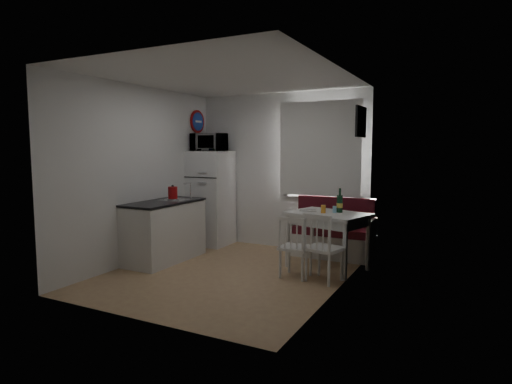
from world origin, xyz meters
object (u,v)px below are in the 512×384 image
chair_right (322,241)px  kettle (173,193)px  bench (332,237)px  kitchen_counter (165,231)px  chair_left (293,241)px  microwave (209,142)px  fridge (211,198)px  dining_table (328,219)px  wine_bottle (340,200)px

chair_right → kettle: (-2.40, 0.12, 0.47)m
bench → kettle: bearing=-150.4°
kitchen_counter → kettle: 0.58m
chair_left → kettle: bearing=177.8°
chair_right → microwave: 2.97m
chair_left → microwave: microwave is taller
chair_left → microwave: bearing=151.4°
fridge → kettle: (0.03, -1.10, 0.20)m
kitchen_counter → chair_right: (2.45, 0.03, 0.09)m
bench → dining_table: size_ratio=1.06×
fridge → chair_right: bearing=-26.6°
dining_table → kettle: (-2.26, -0.54, 0.31)m
kettle → bench: bearing=29.6°
bench → microwave: microwave is taller
microwave → wine_bottle: size_ratio=1.62×
fridge → chair_left: bearing=-30.7°
bench → kettle: kettle is taller
dining_table → kettle: 2.35m
kitchen_counter → wine_bottle: kitchen_counter is taller
dining_table → chair_left: 0.73m
bench → kettle: 2.55m
bench → kettle: (-2.13, -1.21, 0.71)m
dining_table → wine_bottle: wine_bottle is taller
kitchen_counter → fridge: size_ratio=0.81×
dining_table → microwave: size_ratio=2.20×
chair_left → bench: bearing=85.8°
chair_right → dining_table: bearing=115.0°
dining_table → chair_right: 0.69m
fridge → bench: bearing=2.9°
dining_table → chair_right: size_ratio=2.48×
kitchen_counter → dining_table: kitchen_counter is taller
fridge → wine_bottle: size_ratio=4.80×
bench → kitchen_counter: bearing=-148.2°
bench → dining_table: bearing=-79.1°
kitchen_counter → kettle: size_ratio=5.84×
bench → dining_table: bench is taller
kitchen_counter → chair_left: bearing=0.9°
fridge → kettle: size_ratio=7.23×
bench → fridge: (-2.16, -0.11, 0.51)m
chair_left → kitchen_counter: bearing=-178.1°
chair_left → dining_table: bearing=70.1°
fridge → kettle: bearing=-88.4°
kitchen_counter → fridge: (0.02, 1.24, 0.36)m
bench → chair_right: 1.38m
fridge → wine_bottle: 2.48m
wine_bottle → chair_left: bearing=-117.2°
chair_right → chair_left: bearing=-167.7°
chair_left → wine_bottle: 0.96m
wine_bottle → microwave: bearing=170.5°
fridge → kettle: fridge is taller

